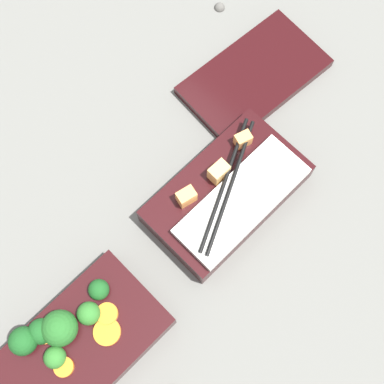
{
  "coord_description": "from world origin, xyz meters",
  "views": [
    {
      "loc": [
        -0.06,
        -0.14,
        0.7
      ],
      "look_at": [
        0.1,
        0.02,
        0.04
      ],
      "focal_mm": 50.0,
      "sensor_mm": 36.0,
      "label": 1
    }
  ],
  "objects": [
    {
      "name": "ground_plane",
      "position": [
        0.0,
        0.0,
        0.0
      ],
      "size": [
        3.0,
        3.0,
        0.0
      ],
      "primitive_type": "plane",
      "color": "slate"
    },
    {
      "name": "bento_tray_vegetable",
      "position": [
        -0.14,
        -0.01,
        0.03
      ],
      "size": [
        0.21,
        0.13,
        0.07
      ],
      "color": "black",
      "rests_on": "ground_plane"
    },
    {
      "name": "bento_tray_rice",
      "position": [
        0.13,
        -0.01,
        0.02
      ],
      "size": [
        0.21,
        0.12,
        0.07
      ],
      "color": "black",
      "rests_on": "ground_plane"
    },
    {
      "name": "bento_lid",
      "position": [
        0.3,
        0.1,
        0.01
      ],
      "size": [
        0.22,
        0.13,
        0.02
      ],
      "primitive_type": "cube",
      "rotation": [
        0.0,
        0.0,
        -0.07
      ],
      "color": "black",
      "rests_on": "ground_plane"
    },
    {
      "name": "pebble_3",
      "position": [
        0.35,
        0.22,
        0.0
      ],
      "size": [
        0.02,
        0.02,
        0.02
      ],
      "primitive_type": "sphere",
      "color": "#595651",
      "rests_on": "ground_plane"
    }
  ]
}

